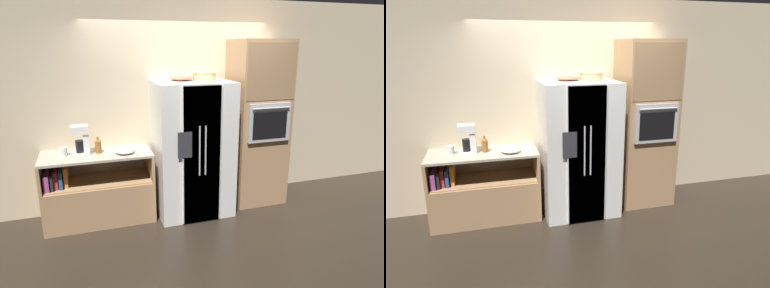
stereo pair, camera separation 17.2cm
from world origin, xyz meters
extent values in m
plane|color=black|center=(0.00, 0.00, 0.00)|extent=(20.00, 20.00, 0.00)
cube|color=beige|center=(0.00, 0.52, 1.40)|extent=(12.00, 0.06, 2.80)
cube|color=#A87F56|center=(-1.16, 0.18, 0.27)|extent=(1.35, 0.61, 0.53)
cube|color=#A87F56|center=(-1.16, 0.18, 0.54)|extent=(1.30, 0.56, 0.02)
cube|color=#A87F56|center=(-1.82, 0.18, 0.70)|extent=(0.04, 0.61, 0.34)
cube|color=#A87F56|center=(-0.50, 0.18, 0.70)|extent=(0.04, 0.61, 0.34)
cube|color=#ADA38E|center=(-1.16, 0.18, 0.89)|extent=(1.35, 0.61, 0.03)
cube|color=#934784|center=(-1.75, 0.15, 0.64)|extent=(0.06, 0.44, 0.19)
cube|color=black|center=(-1.69, 0.15, 0.65)|extent=(0.03, 0.40, 0.20)
cube|color=#B72D28|center=(-1.65, 0.15, 0.65)|extent=(0.05, 0.33, 0.21)
cube|color=#284C8E|center=(-1.59, 0.15, 0.65)|extent=(0.04, 0.36, 0.21)
cube|color=orange|center=(-1.54, 0.15, 0.67)|extent=(0.04, 0.28, 0.24)
cube|color=silver|center=(0.06, 0.10, 0.88)|extent=(0.98, 0.78, 1.77)
cube|color=silver|center=(0.06, -0.30, 0.88)|extent=(0.48, 0.02, 1.73)
cube|color=silver|center=(0.07, -0.30, 0.88)|extent=(0.48, 0.02, 1.73)
cylinder|color=#B2B2B7|center=(0.03, -0.33, 0.97)|extent=(0.02, 0.02, 0.62)
cylinder|color=#B2B2B7|center=(0.10, -0.33, 0.97)|extent=(0.02, 0.02, 0.62)
cube|color=#2D2D33|center=(-0.16, -0.32, 1.06)|extent=(0.18, 0.01, 0.32)
cube|color=#A87F56|center=(1.05, 0.17, 1.14)|extent=(0.74, 0.64, 2.28)
cube|color=#ADADB2|center=(1.05, -0.17, 1.22)|extent=(0.60, 0.04, 0.51)
cube|color=black|center=(1.05, -0.19, 1.19)|extent=(0.49, 0.01, 0.36)
cylinder|color=#B2B2B7|center=(1.05, -0.20, 1.42)|extent=(0.53, 0.02, 0.02)
cube|color=#94704C|center=(1.05, -0.15, 1.88)|extent=(0.69, 0.01, 0.72)
cylinder|color=tan|center=(0.25, 0.14, 1.82)|extent=(0.29, 0.29, 0.10)
torus|color=tan|center=(0.25, 0.14, 1.86)|extent=(0.31, 0.31, 0.02)
ellipsoid|color=#DB664C|center=(-0.05, 0.19, 1.80)|extent=(0.31, 0.31, 0.06)
cylinder|color=brown|center=(-1.13, 0.19, 0.98)|extent=(0.08, 0.08, 0.15)
cone|color=brown|center=(-1.13, 0.19, 1.07)|extent=(0.08, 0.08, 0.04)
cylinder|color=brown|center=(-1.13, 0.19, 1.10)|extent=(0.03, 0.03, 0.02)
cylinder|color=silver|center=(-1.55, 0.22, 0.95)|extent=(0.10, 0.10, 0.10)
torus|color=silver|center=(-1.49, 0.22, 0.95)|extent=(0.07, 0.01, 0.07)
ellipsoid|color=white|center=(-0.82, 0.08, 0.94)|extent=(0.25, 0.25, 0.07)
cube|color=white|center=(-1.33, 0.21, 0.91)|extent=(0.20, 0.16, 0.02)
cylinder|color=black|center=(-1.35, 0.21, 1.00)|extent=(0.10, 0.10, 0.15)
cube|color=white|center=(-1.27, 0.21, 1.08)|extent=(0.07, 0.14, 0.36)
cube|color=white|center=(-1.33, 0.21, 1.21)|extent=(0.20, 0.16, 0.10)
camera|label=1|loc=(-1.25, -4.04, 2.19)|focal=32.00mm
camera|label=2|loc=(-1.08, -4.09, 2.19)|focal=32.00mm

